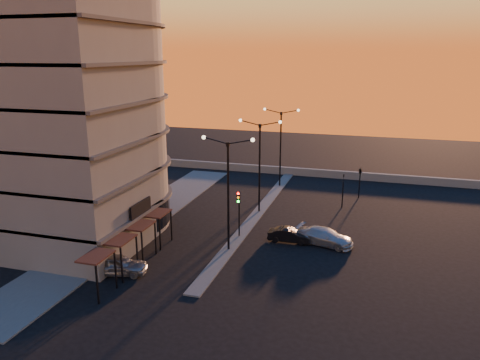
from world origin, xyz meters
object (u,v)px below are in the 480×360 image
(car_hatchback, at_px, (117,265))
(streetlamp_mid, at_px, (260,159))
(car_wagon, at_px, (325,237))
(traffic_light_main, at_px, (239,207))
(car_sedan, at_px, (290,235))

(car_hatchback, bearing_deg, streetlamp_mid, -36.04)
(car_wagon, bearing_deg, car_hatchback, 139.81)
(car_wagon, bearing_deg, traffic_light_main, 109.27)
(car_sedan, relative_size, car_wagon, 0.76)
(car_sedan, height_order, car_wagon, car_wagon)
(car_wagon, bearing_deg, car_sedan, 109.60)
(traffic_light_main, height_order, car_wagon, traffic_light_main)
(car_hatchback, bearing_deg, car_wagon, -68.92)
(streetlamp_mid, relative_size, traffic_light_main, 2.24)
(car_hatchback, relative_size, car_sedan, 1.18)
(car_sedan, distance_m, car_wagon, 3.00)
(streetlamp_mid, height_order, car_hatchback, streetlamp_mid)
(streetlamp_mid, distance_m, car_hatchback, 18.34)
(car_sedan, bearing_deg, car_hatchback, 129.87)
(traffic_light_main, distance_m, car_hatchback, 11.56)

